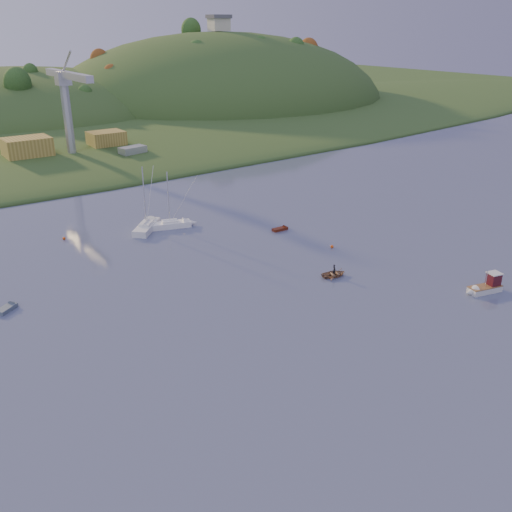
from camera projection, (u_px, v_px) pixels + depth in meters
ground at (483, 396)px, 55.16m from camera, size 500.00×500.00×0.00m
shore_slope at (17, 138)px, 178.66m from camera, size 640.00×150.00×7.00m
hill_center at (12, 117)px, 217.77m from camera, size 140.00×120.00×36.00m
hill_right at (221, 104)px, 252.72m from camera, size 150.00×130.00×60.00m
hilltop_house at (219, 22)px, 240.01m from camera, size 9.00×7.00×6.45m
hillside_trees at (1, 129)px, 193.63m from camera, size 280.00×50.00×32.00m
wharf at (82, 156)px, 148.73m from camera, size 42.00×16.00×2.40m
shed_west at (27, 147)px, 141.05m from camera, size 11.00×8.00×4.80m
shed_east at (106, 139)px, 153.36m from camera, size 9.00×7.00×4.00m
dock_crane at (67, 95)px, 138.33m from camera, size 3.20×28.00×20.30m
fishing_boat at (483, 287)px, 75.97m from camera, size 5.72×2.95×3.49m
sailboat_near at (147, 226)px, 98.82m from camera, size 7.40×7.51×11.26m
sailboat_far at (170, 224)px, 100.12m from camera, size 7.55×4.24×10.03m
canoe at (334, 274)px, 80.97m from camera, size 4.14×3.34×0.76m
paddler at (334, 271)px, 80.82m from camera, size 0.49×0.64×1.58m
red_tender at (283, 228)px, 99.29m from camera, size 3.29×1.23×1.11m
grey_dinghy at (10, 306)px, 72.00m from camera, size 3.41×2.97×1.24m
work_vessel at (133, 157)px, 146.59m from camera, size 16.63×8.62×4.07m
buoy_0 at (473, 291)px, 76.10m from camera, size 0.50×0.50×0.50m
buoy_1 at (332, 247)px, 91.21m from camera, size 0.50×0.50×0.50m
buoy_3 at (64, 238)px, 94.68m from camera, size 0.50×0.50×0.50m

